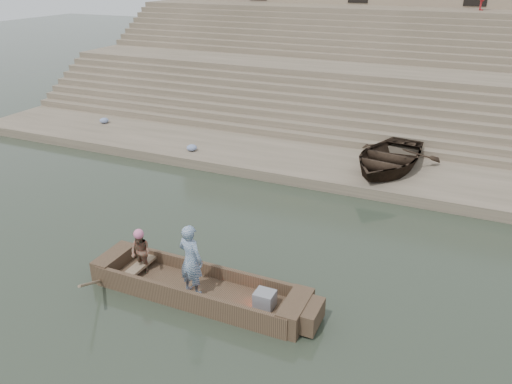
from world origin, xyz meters
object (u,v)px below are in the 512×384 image
Objects in this scene: main_rowboat at (199,292)px; television at (264,299)px; rowing_man at (141,252)px; beached_rowboat at (388,158)px; standing_man at (191,260)px.

television is (1.78, 0.00, 0.31)m from main_rowboat.
television is at bearing 5.21° from rowing_man.
beached_rowboat is (2.79, 9.55, 0.76)m from main_rowboat.
standing_man is at bearing -97.09° from beached_rowboat.
standing_man is at bearing -2.39° from rowing_man.
main_rowboat is 1.05m from standing_man.
standing_man is 1.96m from television.
standing_man is 4.01× the size of television.
rowing_man is at bearing 2.39° from standing_man.
standing_man is at bearing -101.15° from main_rowboat.
rowing_man is 3.49m from television.
beached_rowboat is at bearing 70.66° from rowing_man.
standing_man reaches higher than rowing_man.
television is (3.47, -0.04, -0.39)m from rowing_man.
standing_man is at bearing -173.75° from television.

